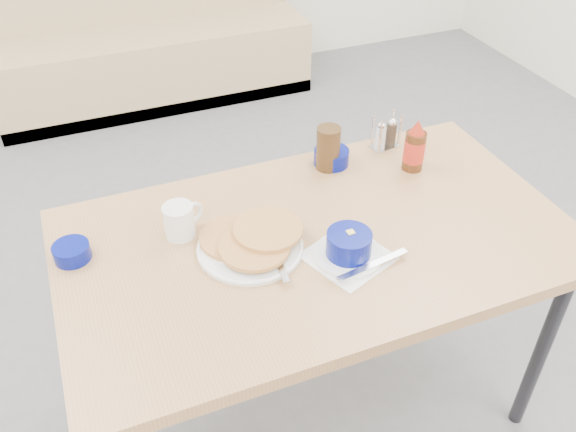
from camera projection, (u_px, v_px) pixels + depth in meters
name	position (u px, v px, depth m)	size (l,w,h in m)	color
booth_bench	(149.00, 42.00, 3.77)	(1.90, 0.56, 1.22)	tan
dining_table	(318.00, 253.00, 1.71)	(1.40, 0.80, 0.76)	#AF8050
pancake_plate	(251.00, 243.00, 1.61)	(0.29, 0.31, 0.05)	white
coffee_mug	(180.00, 220.00, 1.64)	(0.12, 0.08, 0.09)	white
grits_setting	(349.00, 248.00, 1.58)	(0.27, 0.25, 0.08)	white
creamer_bowl	(72.00, 252.00, 1.58)	(0.10, 0.10, 0.04)	#050E72
butter_bowl	(331.00, 157.00, 1.93)	(0.11, 0.11, 0.05)	#050E72
amber_tumbler	(328.00, 148.00, 1.89)	(0.08, 0.08, 0.14)	#3F2914
condiment_caddy	(386.00, 136.00, 2.00)	(0.10, 0.07, 0.12)	silver
syrup_bottle	(414.00, 148.00, 1.88)	(0.07, 0.07, 0.17)	#47230F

